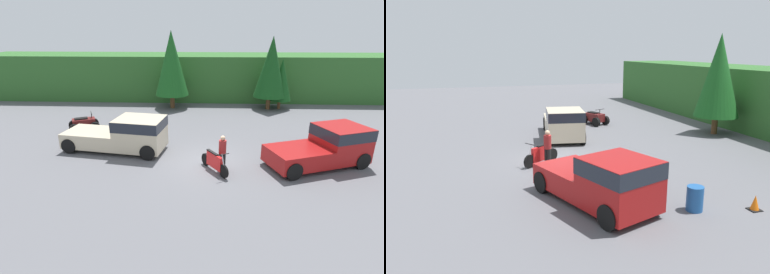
% 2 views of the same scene
% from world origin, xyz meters
% --- Properties ---
extents(ground_plane, '(80.00, 80.00, 0.00)m').
position_xyz_m(ground_plane, '(0.00, 0.00, 0.00)').
color(ground_plane, '#5B5B60').
extents(hillside_backdrop, '(44.00, 6.00, 4.18)m').
position_xyz_m(hillside_backdrop, '(0.00, 16.00, 2.09)').
color(hillside_backdrop, '#2D6028').
rests_on(hillside_backdrop, ground_plane).
extents(tree_left, '(2.85, 2.85, 6.47)m').
position_xyz_m(tree_left, '(-2.93, 11.27, 3.81)').
color(tree_left, brown).
rests_on(tree_left, ground_plane).
extents(tree_mid_left, '(2.66, 2.66, 6.04)m').
position_xyz_m(tree_mid_left, '(5.33, 11.19, 3.55)').
color(tree_mid_left, brown).
rests_on(tree_mid_left, ground_plane).
extents(tree_mid_right, '(1.85, 1.85, 4.21)m').
position_xyz_m(tree_mid_right, '(6.31, 11.38, 2.47)').
color(tree_mid_right, brown).
rests_on(tree_mid_right, ground_plane).
extents(pickup_truck_red, '(5.45, 3.71, 1.97)m').
position_xyz_m(pickup_truck_red, '(6.10, 0.03, 1.03)').
color(pickup_truck_red, maroon).
rests_on(pickup_truck_red, ground_plane).
extents(pickup_truck_second, '(5.95, 3.05, 1.97)m').
position_xyz_m(pickup_truck_second, '(-4.49, 1.35, 1.03)').
color(pickup_truck_second, beige).
rests_on(pickup_truck_second, ground_plane).
extents(dirt_bike, '(1.29, 1.89, 1.17)m').
position_xyz_m(dirt_bike, '(0.44, -1.06, 0.48)').
color(dirt_bike, black).
rests_on(dirt_bike, ground_plane).
extents(quad_atv, '(2.30, 1.92, 1.20)m').
position_xyz_m(quad_atv, '(-8.23, 4.73, 0.48)').
color(quad_atv, black).
rests_on(quad_atv, ground_plane).
extents(rider_person, '(0.50, 0.50, 1.76)m').
position_xyz_m(rider_person, '(0.82, -0.82, 0.95)').
color(rider_person, black).
rests_on(rider_person, ground_plane).
extents(traffic_cone, '(0.42, 0.42, 0.55)m').
position_xyz_m(traffic_cone, '(7.84, 4.98, 0.25)').
color(traffic_cone, black).
rests_on(traffic_cone, ground_plane).
extents(steel_barrel, '(0.58, 0.58, 0.88)m').
position_xyz_m(steel_barrel, '(7.25, 2.96, 0.44)').
color(steel_barrel, '#1E5193').
rests_on(steel_barrel, ground_plane).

